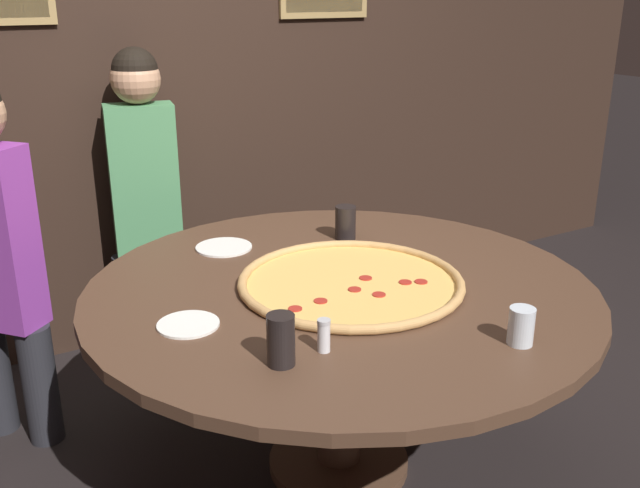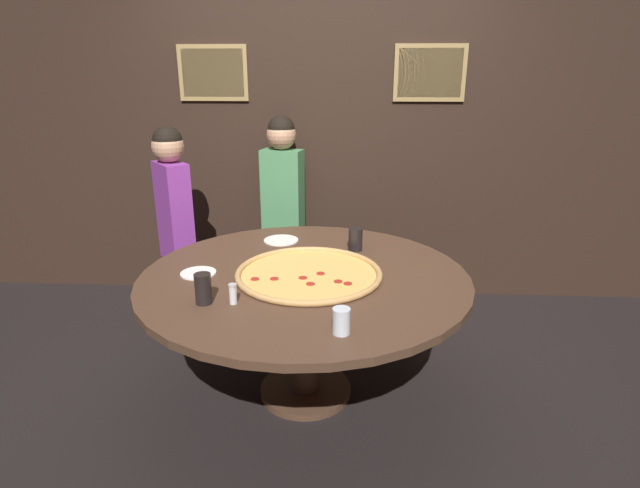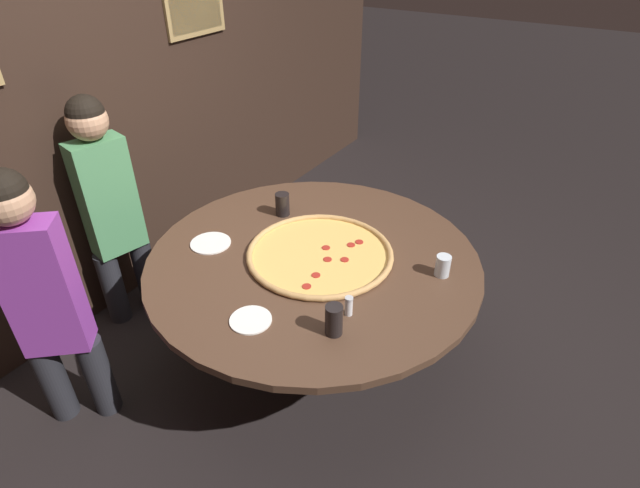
{
  "view_description": "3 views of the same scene",
  "coord_description": "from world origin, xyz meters",
  "px_view_note": "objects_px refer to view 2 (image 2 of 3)",
  "views": [
    {
      "loc": [
        -1.21,
        -1.89,
        1.69
      ],
      "look_at": [
        -0.07,
        0.01,
        0.9
      ],
      "focal_mm": 40.0,
      "sensor_mm": 36.0,
      "label": 1
    },
    {
      "loc": [
        0.23,
        -2.44,
        1.75
      ],
      "look_at": [
        0.09,
        -0.08,
        0.94
      ],
      "focal_mm": 28.0,
      "sensor_mm": 36.0,
      "label": 2
    },
    {
      "loc": [
        -1.79,
        -1.17,
        2.25
      ],
      "look_at": [
        -0.0,
        -0.04,
        0.83
      ],
      "focal_mm": 28.0,
      "sensor_mm": 36.0,
      "label": 3
    }
  ],
  "objects_px": {
    "drink_cup_by_shaker": "(203,289)",
    "drink_cup_beside_pizza": "(355,239)",
    "drink_cup_front_edge": "(341,321)",
    "white_plate_right_side": "(198,273)",
    "diner_centre_back": "(283,200)",
    "white_plate_far_back": "(281,240)",
    "condiment_shaker": "(233,294)",
    "dining_table": "(305,293)",
    "diner_side_left": "(175,216)",
    "giant_pizza": "(309,273)"
  },
  "relations": [
    {
      "from": "drink_cup_by_shaker",
      "to": "drink_cup_beside_pizza",
      "type": "xyz_separation_m",
      "value": [
        0.7,
        0.77,
        -0.0
      ]
    },
    {
      "from": "drink_cup_by_shaker",
      "to": "drink_cup_front_edge",
      "type": "height_order",
      "value": "drink_cup_by_shaker"
    },
    {
      "from": "white_plate_right_side",
      "to": "diner_centre_back",
      "type": "xyz_separation_m",
      "value": [
        0.29,
        1.28,
        0.08
      ]
    },
    {
      "from": "white_plate_far_back",
      "to": "condiment_shaker",
      "type": "distance_m",
      "value": 0.92
    },
    {
      "from": "drink_cup_front_edge",
      "to": "dining_table",
      "type": "bearing_deg",
      "value": 108.25
    },
    {
      "from": "dining_table",
      "to": "diner_side_left",
      "type": "xyz_separation_m",
      "value": [
        -0.98,
        0.83,
        0.18
      ]
    },
    {
      "from": "drink_cup_by_shaker",
      "to": "condiment_shaker",
      "type": "bearing_deg",
      "value": 1.58
    },
    {
      "from": "giant_pizza",
      "to": "drink_cup_beside_pizza",
      "type": "height_order",
      "value": "drink_cup_beside_pizza"
    },
    {
      "from": "diner_centre_back",
      "to": "dining_table",
      "type": "bearing_deg",
      "value": 114.82
    },
    {
      "from": "white_plate_far_back",
      "to": "dining_table",
      "type": "bearing_deg",
      "value": -70.0
    },
    {
      "from": "drink_cup_front_edge",
      "to": "white_plate_far_back",
      "type": "relative_size",
      "value": 0.5
    },
    {
      "from": "dining_table",
      "to": "drink_cup_front_edge",
      "type": "xyz_separation_m",
      "value": [
        0.21,
        -0.63,
        0.17
      ]
    },
    {
      "from": "dining_table",
      "to": "white_plate_far_back",
      "type": "distance_m",
      "value": 0.59
    },
    {
      "from": "drink_cup_by_shaker",
      "to": "drink_cup_beside_pizza",
      "type": "distance_m",
      "value": 1.05
    },
    {
      "from": "drink_cup_by_shaker",
      "to": "diner_side_left",
      "type": "relative_size",
      "value": 0.1
    },
    {
      "from": "drink_cup_by_shaker",
      "to": "condiment_shaker",
      "type": "xyz_separation_m",
      "value": [
        0.14,
        0.0,
        -0.02
      ]
    },
    {
      "from": "drink_cup_beside_pizza",
      "to": "white_plate_far_back",
      "type": "height_order",
      "value": "drink_cup_beside_pizza"
    },
    {
      "from": "drink_cup_beside_pizza",
      "to": "condiment_shaker",
      "type": "distance_m",
      "value": 0.96
    },
    {
      "from": "diner_side_left",
      "to": "dining_table",
      "type": "bearing_deg",
      "value": -170.55
    },
    {
      "from": "white_plate_right_side",
      "to": "drink_cup_front_edge",
      "type": "bearing_deg",
      "value": -37.7
    },
    {
      "from": "dining_table",
      "to": "diner_centre_back",
      "type": "distance_m",
      "value": 1.3
    },
    {
      "from": "white_plate_right_side",
      "to": "dining_table",
      "type": "bearing_deg",
      "value": 3.28
    },
    {
      "from": "drink_cup_by_shaker",
      "to": "white_plate_far_back",
      "type": "relative_size",
      "value": 0.66
    },
    {
      "from": "drink_cup_beside_pizza",
      "to": "white_plate_right_side",
      "type": "xyz_separation_m",
      "value": [
        -0.83,
        -0.42,
        -0.06
      ]
    },
    {
      "from": "drink_cup_front_edge",
      "to": "white_plate_far_back",
      "type": "bearing_deg",
      "value": 109.06
    },
    {
      "from": "drink_cup_front_edge",
      "to": "diner_side_left",
      "type": "bearing_deg",
      "value": 129.14
    },
    {
      "from": "white_plate_right_side",
      "to": "diner_centre_back",
      "type": "bearing_deg",
      "value": 77.37
    },
    {
      "from": "giant_pizza",
      "to": "drink_cup_beside_pizza",
      "type": "relative_size",
      "value": 5.69
    },
    {
      "from": "condiment_shaker",
      "to": "diner_centre_back",
      "type": "xyz_separation_m",
      "value": [
        0.02,
        1.63,
        0.04
      ]
    },
    {
      "from": "white_plate_far_back",
      "to": "condiment_shaker",
      "type": "xyz_separation_m",
      "value": [
        -0.1,
        -0.92,
        0.05
      ]
    },
    {
      "from": "drink_cup_beside_pizza",
      "to": "dining_table",
      "type": "bearing_deg",
      "value": -124.82
    },
    {
      "from": "drink_cup_by_shaker",
      "to": "diner_side_left",
      "type": "bearing_deg",
      "value": 114.27
    },
    {
      "from": "drink_cup_beside_pizza",
      "to": "diner_side_left",
      "type": "relative_size",
      "value": 0.1
    },
    {
      "from": "white_plate_far_back",
      "to": "condiment_shaker",
      "type": "relative_size",
      "value": 2.26
    },
    {
      "from": "condiment_shaker",
      "to": "giant_pizza",
      "type": "bearing_deg",
      "value": 47.67
    },
    {
      "from": "drink_cup_by_shaker",
      "to": "drink_cup_front_edge",
      "type": "relative_size",
      "value": 1.32
    },
    {
      "from": "drink_cup_by_shaker",
      "to": "drink_cup_front_edge",
      "type": "distance_m",
      "value": 0.68
    },
    {
      "from": "diner_side_left",
      "to": "drink_cup_beside_pizza",
      "type": "bearing_deg",
      "value": -149.53
    },
    {
      "from": "dining_table",
      "to": "condiment_shaker",
      "type": "bearing_deg",
      "value": -128.02
    },
    {
      "from": "drink_cup_front_edge",
      "to": "diner_centre_back",
      "type": "height_order",
      "value": "diner_centre_back"
    },
    {
      "from": "dining_table",
      "to": "diner_side_left",
      "type": "bearing_deg",
      "value": 139.73
    },
    {
      "from": "white_plate_far_back",
      "to": "white_plate_right_side",
      "type": "bearing_deg",
      "value": -122.67
    },
    {
      "from": "drink_cup_front_edge",
      "to": "condiment_shaker",
      "type": "distance_m",
      "value": 0.56
    },
    {
      "from": "giant_pizza",
      "to": "condiment_shaker",
      "type": "height_order",
      "value": "condiment_shaker"
    },
    {
      "from": "white_plate_right_side",
      "to": "drink_cup_by_shaker",
      "type": "bearing_deg",
      "value": -69.47
    },
    {
      "from": "giant_pizza",
      "to": "white_plate_right_side",
      "type": "bearing_deg",
      "value": -179.34
    },
    {
      "from": "white_plate_far_back",
      "to": "white_plate_right_side",
      "type": "height_order",
      "value": "same"
    },
    {
      "from": "drink_cup_by_shaker",
      "to": "drink_cup_beside_pizza",
      "type": "relative_size",
      "value": 1.07
    },
    {
      "from": "diner_centre_back",
      "to": "condiment_shaker",
      "type": "bearing_deg",
      "value": 101.69
    },
    {
      "from": "drink_cup_beside_pizza",
      "to": "white_plate_right_side",
      "type": "relative_size",
      "value": 0.72
    }
  ]
}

